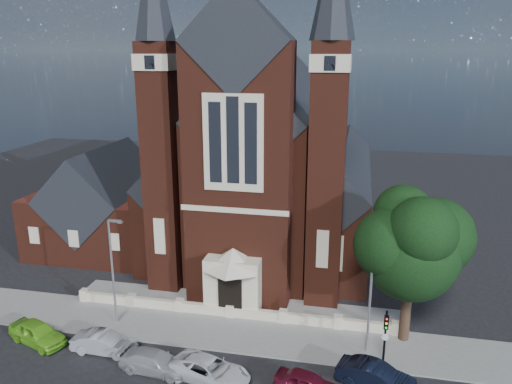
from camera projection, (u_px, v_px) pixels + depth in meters
ground at (254, 270)px, 45.51m from camera, size 120.00×120.00×0.00m
pavement_strip at (223, 331)px, 35.63m from camera, size 60.00×5.00×0.12m
forecourt_paving at (237, 305)px, 39.39m from camera, size 26.00×3.00×0.14m
forecourt_wall at (231, 317)px, 37.51m from camera, size 24.00×0.40×0.90m
church at (270, 164)px, 50.74m from camera, size 20.01×34.90×29.20m
parish_hall at (106, 208)px, 50.39m from camera, size 12.00×12.20×10.24m
street_tree at (414, 248)px, 32.37m from camera, size 6.40×6.60×10.70m
street_lamp_left at (113, 266)px, 35.46m from camera, size 1.16×0.22×8.09m
street_lamp_right at (372, 290)px, 31.90m from camera, size 1.16×0.22×8.09m
traffic_signal at (385, 332)px, 30.79m from camera, size 0.28×0.42×4.00m
car_lime_van at (37, 333)px, 34.04m from camera, size 4.85×3.20×1.53m
car_silver_a at (104, 343)px, 32.99m from camera, size 4.30×1.55×1.41m
car_silver_b at (155, 362)px, 31.05m from camera, size 4.74×2.30×1.33m
car_white_suv at (210, 370)px, 30.14m from camera, size 5.55×3.80×1.41m
car_dark_red at (308, 384)px, 28.97m from camera, size 4.27×2.56×1.36m
car_navy at (376, 376)px, 29.49m from camera, size 4.91×2.90×1.53m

